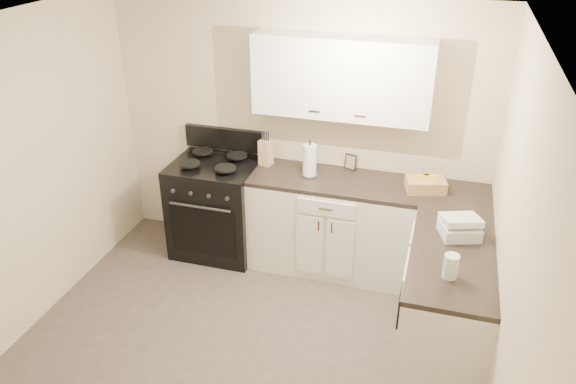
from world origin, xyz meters
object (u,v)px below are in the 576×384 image
(knife_block, at_px, (266,153))
(paper_towel, at_px, (310,160))
(stove, at_px, (217,209))
(countertop_grill, at_px, (459,230))
(wicker_basket, at_px, (426,185))

(knife_block, xyz_separation_m, paper_towel, (0.46, -0.12, 0.03))
(stove, height_order, countertop_grill, countertop_grill)
(knife_block, height_order, wicker_basket, knife_block)
(wicker_basket, bearing_deg, paper_towel, 179.61)
(stove, bearing_deg, wicker_basket, 0.92)
(wicker_basket, bearing_deg, stove, -179.08)
(paper_towel, bearing_deg, countertop_grill, -27.34)
(paper_towel, xyz_separation_m, countertop_grill, (1.34, -0.69, -0.10))
(stove, height_order, wicker_basket, wicker_basket)
(paper_towel, bearing_deg, knife_block, 165.91)
(stove, height_order, paper_towel, paper_towel)
(stove, relative_size, countertop_grill, 3.61)
(wicker_basket, height_order, countertop_grill, wicker_basket)
(countertop_grill, bearing_deg, knife_block, 137.15)
(stove, relative_size, paper_towel, 3.29)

